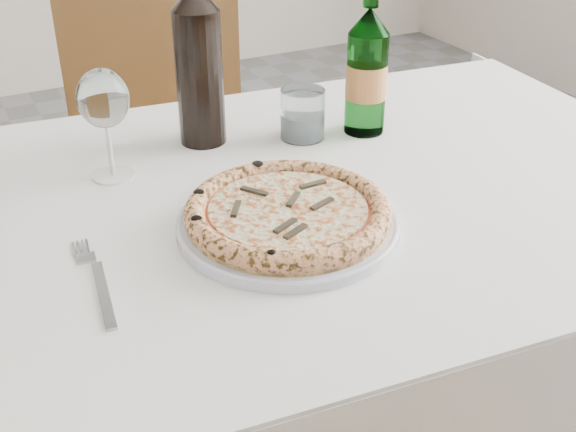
% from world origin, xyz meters
% --- Properties ---
extents(dining_table, '(1.47, 0.95, 0.76)m').
position_xyz_m(dining_table, '(0.11, 0.23, 0.66)').
color(dining_table, brown).
rests_on(dining_table, floor).
extents(chair_far, '(0.59, 0.59, 0.93)m').
position_xyz_m(chair_far, '(0.20, 1.07, 0.53)').
color(chair_far, brown).
rests_on(chair_far, floor).
extents(plate, '(0.29, 0.29, 0.02)m').
position_xyz_m(plate, '(0.11, 0.13, 0.76)').
color(plate, silver).
rests_on(plate, dining_table).
extents(pizza, '(0.27, 0.27, 0.03)m').
position_xyz_m(pizza, '(0.11, 0.13, 0.78)').
color(pizza, '#ECC361').
rests_on(pizza, plate).
extents(fork, '(0.03, 0.19, 0.00)m').
position_xyz_m(fork, '(-0.15, 0.12, 0.76)').
color(fork, '#8D949F').
rests_on(fork, dining_table).
extents(wine_glass, '(0.08, 0.08, 0.17)m').
position_xyz_m(wine_glass, '(-0.06, 0.39, 0.88)').
color(wine_glass, silver).
rests_on(wine_glass, dining_table).
extents(tumbler, '(0.07, 0.07, 0.08)m').
position_xyz_m(tumbler, '(0.27, 0.39, 0.79)').
color(tumbler, silver).
rests_on(tumbler, dining_table).
extents(beer_bottle, '(0.07, 0.07, 0.26)m').
position_xyz_m(beer_bottle, '(0.37, 0.36, 0.86)').
color(beer_bottle, '#438949').
rests_on(beer_bottle, dining_table).
extents(wine_bottle, '(0.08, 0.08, 0.31)m').
position_xyz_m(wine_bottle, '(0.11, 0.45, 0.89)').
color(wine_bottle, black).
rests_on(wine_bottle, dining_table).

